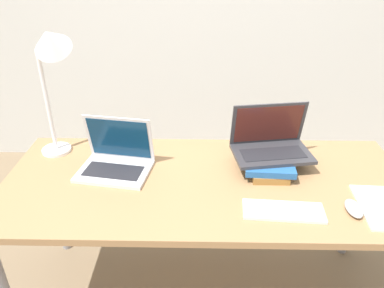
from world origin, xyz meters
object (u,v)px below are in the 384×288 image
Objects in this scene: laptop_left at (116,160)px; wireless_keyboard at (283,211)px; book_stack at (268,164)px; mouse at (354,208)px; laptop_on_books at (271,144)px; desk_lamp at (50,57)px.

wireless_keyboard is at bearing -22.85° from laptop_left.
wireless_keyboard is (0.70, -0.30, -0.04)m from laptop_left.
book_stack is 2.26× the size of mouse.
book_stack is at bearing -104.30° from laptop_on_books.
laptop_on_books is at bearing 75.70° from book_stack.
mouse is (0.28, -0.29, -0.02)m from book_stack.
mouse reaches higher than wireless_keyboard.
book_stack is 0.81× the size of wireless_keyboard.
mouse is at bearing -51.87° from laptop_on_books.
wireless_keyboard is at bearing -87.30° from book_stack.
laptop_on_books reaches higher than wireless_keyboard.
mouse is 1.39m from desk_lamp.
laptop_left is 0.69m from book_stack.
laptop_on_books is at bearing 4.80° from laptop_left.
book_stack is 0.30m from wireless_keyboard.
mouse is at bearing 1.97° from wireless_keyboard.
book_stack is 1.06m from desk_lamp.
wireless_keyboard is 0.49× the size of desk_lamp.
wireless_keyboard is at bearing -23.55° from desk_lamp.
wireless_keyboard is (0.01, -0.30, -0.03)m from book_stack.
laptop_left is 1.01m from mouse.
laptop_left is 0.92× the size of laptop_on_books.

